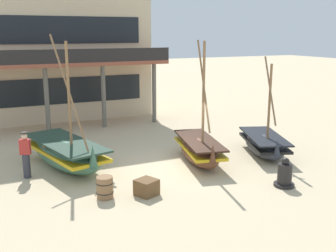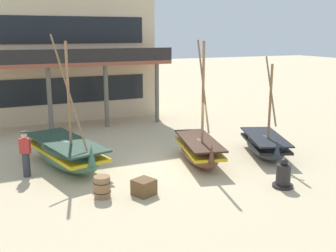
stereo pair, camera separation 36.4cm
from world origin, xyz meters
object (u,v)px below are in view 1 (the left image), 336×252
Objects in this scene: wooden_barrel at (105,187)px; cargo_crate at (147,187)px; fisherman_by_hull at (26,155)px; harbor_building_main at (53,31)px; capstan_winch at (285,175)px; fishing_boat_centre_large at (66,153)px; fishing_boat_near_left at (199,149)px; fishing_boat_far_right at (264,144)px.

cargo_crate is at bearing -15.05° from wooden_barrel.
wooden_barrel is (1.97, -2.99, -0.48)m from fisherman_by_hull.
wooden_barrel is 15.86m from harbor_building_main.
capstan_winch is at bearing -16.08° from wooden_barrel.
fishing_boat_centre_large is 1.60m from fisherman_by_hull.
fishing_boat_near_left is 3.74m from capstan_winch.
wooden_barrel is 0.06× the size of harbor_building_main.
wooden_barrel is (-5.78, 1.67, -0.05)m from capstan_winch.
cargo_crate is at bearing -90.41° from harbor_building_main.
fishing_boat_far_right is at bearing -13.64° from fishing_boat_centre_large.
fishing_boat_near_left is 4.79× the size of capstan_winch.
fisherman_by_hull is (-9.47, 1.44, 0.36)m from fishing_boat_far_right.
fishing_boat_near_left is at bearing -76.86° from harbor_building_main.
fishing_boat_centre_large is at bearing 166.36° from fishing_boat_far_right.
harbor_building_main is (-6.10, 13.48, 4.73)m from fishing_boat_far_right.
fishing_boat_centre_large is at bearing 97.75° from wooden_barrel.
harbor_building_main is (-3.08, 13.21, 4.67)m from fishing_boat_near_left.
fishing_boat_far_right is 6.50m from cargo_crate.
fishing_boat_near_left is at bearing -10.20° from fisherman_by_hull.
fishing_boat_near_left is at bearing 110.54° from capstan_winch.
capstan_winch is 1.44× the size of wooden_barrel.
harbor_building_main is at bearing 103.14° from fishing_boat_near_left.
fishing_boat_near_left reaches higher than fishing_boat_far_right.
fishing_boat_near_left is 0.96× the size of fishing_boat_centre_large.
fishing_boat_far_right is 0.38× the size of harbor_building_main.
fisherman_by_hull is (-1.50, -0.50, 0.25)m from fishing_boat_centre_large.
fishing_boat_far_right is at bearing -8.63° from fisherman_by_hull.
wooden_barrel is at bearing -56.56° from fisherman_by_hull.
fishing_boat_centre_large is 8.15× the size of cargo_crate.
fishing_boat_far_right is at bearing -65.64° from harbor_building_main.
fisherman_by_hull reaches higher than capstan_winch.
fishing_boat_far_right reaches higher than capstan_winch.
fishing_boat_near_left reaches higher than wooden_barrel.
fishing_boat_near_left is 6.55m from fisherman_by_hull.
fishing_boat_far_right is 15.54m from harbor_building_main.
capstan_winch is 4.69m from cargo_crate.
capstan_winch is at bearing -39.48° from fishing_boat_centre_large.
capstan_winch is 17.93m from harbor_building_main.
fishing_boat_centre_large is (-4.94, 1.66, 0.04)m from fishing_boat_near_left.
fishing_boat_far_right reaches higher than wooden_barrel.
fishing_boat_centre_large reaches higher than fishing_boat_far_right.
capstan_winch is at bearing -118.02° from fishing_boat_far_right.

